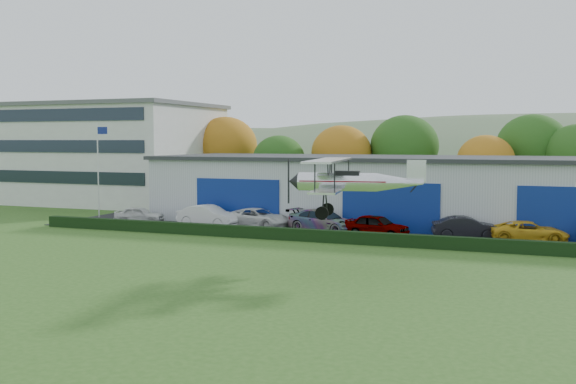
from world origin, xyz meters
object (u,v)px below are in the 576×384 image
(car_2, at_px, (258,218))
(car_1, at_px, (209,216))
(office_block, at_px, (112,153))
(car_5, at_px, (466,228))
(car_0, at_px, (140,215))
(biplane, at_px, (349,180))
(car_4, at_px, (377,226))
(hangar, at_px, (407,190))
(car_3, at_px, (323,221))
(flagpole, at_px, (99,162))
(car_6, at_px, (530,232))

(car_2, bearing_deg, car_1, 113.70)
(office_block, distance_m, car_5, 41.15)
(car_0, bearing_deg, biplane, -135.64)
(car_4, xyz_separation_m, biplane, (1.34, -11.69, 3.79))
(hangar, height_order, car_3, hangar)
(car_0, xyz_separation_m, biplane, (20.55, -12.09, 3.88))
(car_4, bearing_deg, car_0, 100.78)
(car_2, bearing_deg, car_5, -80.79)
(hangar, relative_size, car_0, 10.43)
(office_block, relative_size, car_0, 5.29)
(car_1, bearing_deg, biplane, -122.74)
(car_1, height_order, car_4, car_1)
(flagpole, distance_m, car_0, 7.00)
(flagpole, xyz_separation_m, car_5, (30.27, -1.14, -4.00))
(car_5, bearing_deg, car_3, 77.75)
(car_2, bearing_deg, hangar, -44.94)
(car_3, bearing_deg, car_4, -86.66)
(office_block, height_order, car_6, office_block)
(car_4, bearing_deg, biplane, -161.50)
(car_4, bearing_deg, flagpole, 96.22)
(flagpole, relative_size, car_1, 1.63)
(car_5, bearing_deg, car_1, 78.22)
(car_1, distance_m, car_2, 3.78)
(hangar, distance_m, car_4, 8.66)
(car_4, distance_m, biplane, 12.36)
(car_2, bearing_deg, car_0, 105.80)
(car_2, xyz_separation_m, car_5, (15.24, -0.12, 0.02))
(office_block, height_order, car_1, office_block)
(car_3, relative_size, biplane, 0.68)
(car_2, height_order, car_3, car_3)
(flagpole, xyz_separation_m, car_3, (20.36, -1.48, -3.94))
(flagpole, distance_m, car_6, 34.51)
(car_4, bearing_deg, hangar, 9.56)
(car_4, distance_m, car_5, 5.90)
(flagpole, height_order, car_1, flagpole)
(car_1, xyz_separation_m, car_2, (3.66, 0.92, -0.09))
(car_5, height_order, biplane, biplane)
(car_2, height_order, car_4, car_4)
(car_0, xyz_separation_m, car_4, (19.22, -0.40, 0.09))
(car_0, relative_size, car_2, 0.75)
(car_0, bearing_deg, car_4, -106.37)
(office_block, xyz_separation_m, car_5, (38.39, -14.14, -4.43))
(flagpole, height_order, car_0, flagpole)
(hangar, bearing_deg, car_3, -121.24)
(hangar, relative_size, car_3, 7.46)
(car_0, xyz_separation_m, car_3, (15.05, 0.59, 0.13))
(car_0, relative_size, car_1, 0.79)
(car_5, bearing_deg, biplane, 147.08)
(hangar, distance_m, car_0, 21.25)
(office_block, distance_m, car_0, 20.68)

